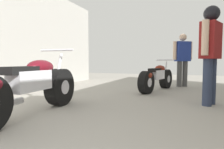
# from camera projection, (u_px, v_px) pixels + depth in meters

# --- Properties ---
(ground_plane) EXTENTS (17.10, 17.10, 0.00)m
(ground_plane) POSITION_uv_depth(u_px,v_px,m) (131.00, 103.00, 3.44)
(ground_plane) COLOR #9E998E
(garage_partition_left) EXTENTS (0.08, 7.84, 2.92)m
(garage_partition_left) POSITION_uv_depth(u_px,v_px,m) (7.00, 32.00, 4.46)
(garage_partition_left) COLOR #A3A099
(garage_partition_left) RESTS_ON ground_plane
(motorcycle_maroon_cruiser) EXTENTS (0.62, 2.09, 0.97)m
(motorcycle_maroon_cruiser) POSITION_uv_depth(u_px,v_px,m) (28.00, 88.00, 2.56)
(motorcycle_maroon_cruiser) COLOR black
(motorcycle_maroon_cruiser) RESTS_ON ground_plane
(motorcycle_black_naked) EXTENTS (0.73, 1.76, 0.83)m
(motorcycle_black_naked) POSITION_uv_depth(u_px,v_px,m) (156.00, 78.00, 4.93)
(motorcycle_black_naked) COLOR black
(motorcycle_black_naked) RESTS_ON ground_plane
(mechanic_in_blue) EXTENTS (0.59, 0.46, 1.61)m
(mechanic_in_blue) POSITION_uv_depth(u_px,v_px,m) (183.00, 57.00, 5.75)
(mechanic_in_blue) COLOR #4C4C4C
(mechanic_in_blue) RESTS_ON ground_plane
(mechanic_with_helmet) EXTENTS (0.40, 0.66, 1.72)m
(mechanic_with_helmet) POSITION_uv_depth(u_px,v_px,m) (211.00, 46.00, 3.26)
(mechanic_with_helmet) COLOR #2D3851
(mechanic_with_helmet) RESTS_ON ground_plane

